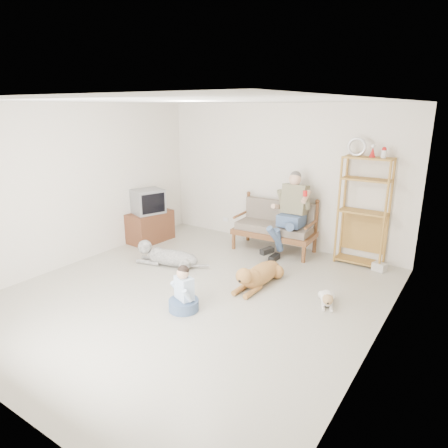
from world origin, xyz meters
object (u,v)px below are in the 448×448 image
Objects in this scene: etagere at (363,211)px; loveseat at (276,225)px; golden_retriever at (258,275)px; tv_stand at (150,227)px.

loveseat is at bearing -173.41° from etagere.
etagere is at bearing 3.14° from loveseat.
loveseat reaches higher than golden_retriever.
golden_retriever is at bearing -8.76° from tv_stand.
tv_stand is (-2.35, -0.94, -0.19)m from loveseat.
etagere is 1.57× the size of golden_retriever.
tv_stand is at bearing -161.61° from loveseat.
loveseat is 0.71× the size of etagere.
loveseat is at bearing 108.98° from golden_retriever.
loveseat is at bearing 25.73° from tv_stand.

